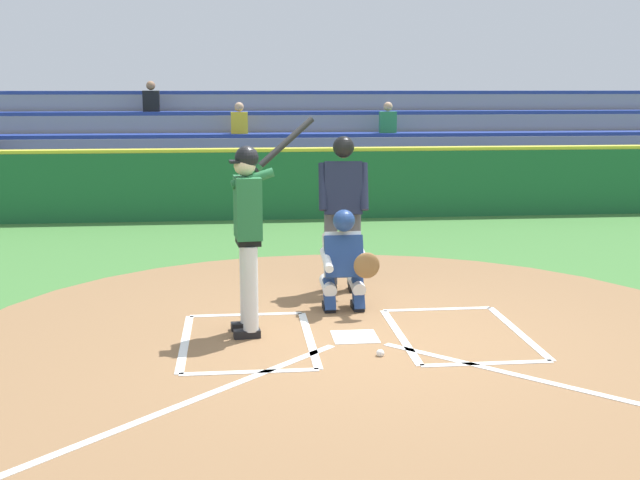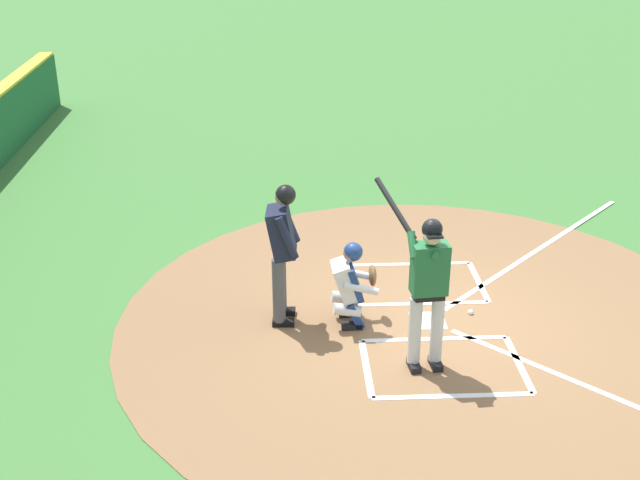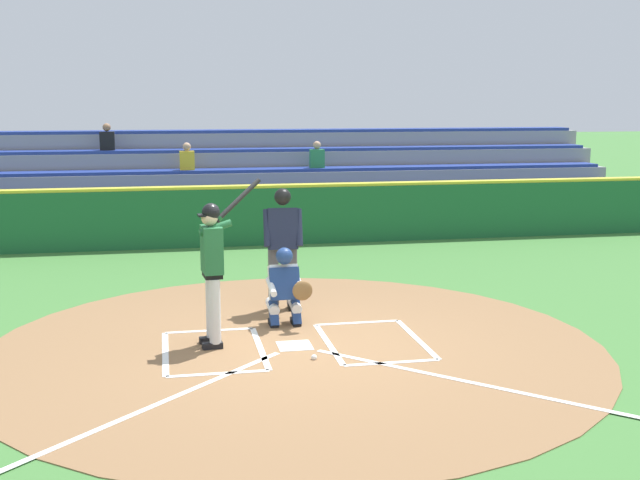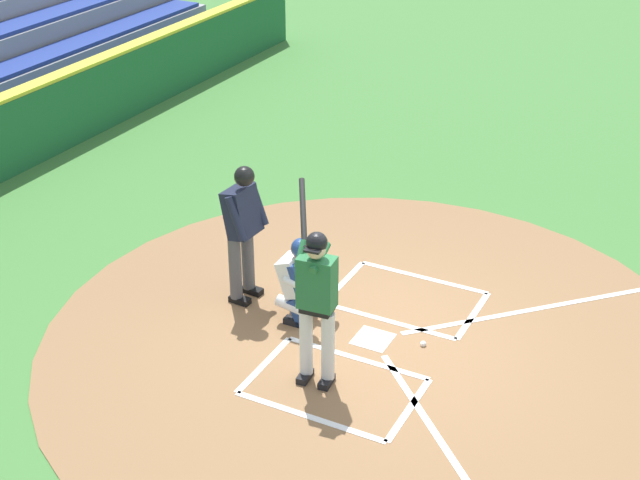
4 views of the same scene
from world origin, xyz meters
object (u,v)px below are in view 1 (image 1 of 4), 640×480
plate_umpire (343,203)px  catcher (345,258)px  batter (249,226)px  baseball (380,353)px

plate_umpire → catcher: bearing=83.8°
batter → catcher: size_ratio=1.88×
catcher → plate_umpire: (-0.09, -0.86, 0.49)m
catcher → baseball: (-0.12, 1.59, -0.55)m
batter → catcher: batter is taller
catcher → plate_umpire: bearing=-96.2°
batter → baseball: size_ratio=28.76×
catcher → baseball: catcher is taller
catcher → plate_umpire: plate_umpire is taller
batter → plate_umpire: batter is taller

